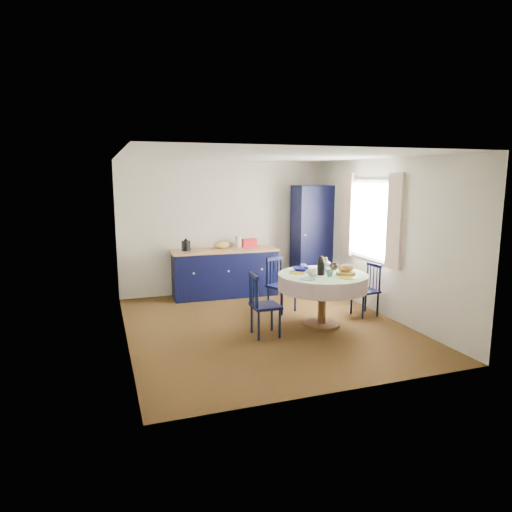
{
  "coord_description": "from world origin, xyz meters",
  "views": [
    {
      "loc": [
        -2.28,
        -6.16,
        2.22
      ],
      "look_at": [
        -0.07,
        0.2,
        1.04
      ],
      "focal_mm": 32.0,
      "sensor_mm": 36.0,
      "label": 1
    }
  ],
  "objects": [
    {
      "name": "floor",
      "position": [
        0.0,
        0.0,
        0.0
      ],
      "size": [
        4.5,
        4.5,
        0.0
      ],
      "primitive_type": "plane",
      "color": "black",
      "rests_on": "ground"
    },
    {
      "name": "ceiling",
      "position": [
        0.0,
        0.0,
        2.5
      ],
      "size": [
        4.5,
        4.5,
        0.0
      ],
      "primitive_type": "plane",
      "rotation": [
        3.14,
        0.0,
        0.0
      ],
      "color": "white",
      "rests_on": "wall_back"
    },
    {
      "name": "wall_back",
      "position": [
        0.0,
        2.25,
        1.25
      ],
      "size": [
        4.0,
        0.02,
        2.5
      ],
      "primitive_type": "cube",
      "color": "silver",
      "rests_on": "floor"
    },
    {
      "name": "wall_left",
      "position": [
        -2.0,
        0.0,
        1.25
      ],
      "size": [
        0.02,
        4.5,
        2.5
      ],
      "primitive_type": "cube",
      "color": "silver",
      "rests_on": "floor"
    },
    {
      "name": "wall_right",
      "position": [
        2.0,
        0.0,
        1.25
      ],
      "size": [
        0.02,
        4.5,
        2.5
      ],
      "primitive_type": "cube",
      "color": "silver",
      "rests_on": "floor"
    },
    {
      "name": "window",
      "position": [
        1.95,
        0.3,
        1.52
      ],
      "size": [
        0.1,
        1.74,
        1.45
      ],
      "color": "white",
      "rests_on": "wall_right"
    },
    {
      "name": "kitchen_counter",
      "position": [
        -0.1,
        1.9,
        0.46
      ],
      "size": [
        2.0,
        0.68,
        1.12
      ],
      "rotation": [
        0.0,
        0.0,
        -0.03
      ],
      "color": "black",
      "rests_on": "floor"
    },
    {
      "name": "pantry_cabinet",
      "position": [
        1.66,
        1.85,
        1.02
      ],
      "size": [
        0.72,
        0.53,
        2.04
      ],
      "rotation": [
        0.0,
        0.0,
        0.02
      ],
      "color": "black",
      "rests_on": "floor"
    },
    {
      "name": "dining_table",
      "position": [
        0.81,
        -0.28,
        0.67
      ],
      "size": [
        1.32,
        1.32,
        1.08
      ],
      "color": "brown",
      "rests_on": "floor"
    },
    {
      "name": "chair_left",
      "position": [
        -0.18,
        -0.39,
        0.46
      ],
      "size": [
        0.39,
        0.41,
        0.9
      ],
      "rotation": [
        0.0,
        0.0,
        1.54
      ],
      "color": "black",
      "rests_on": "floor"
    },
    {
      "name": "chair_far",
      "position": [
        0.5,
        0.65,
        0.46
      ],
      "size": [
        0.53,
        0.52,
        0.9
      ],
      "rotation": [
        0.0,
        0.0,
        0.45
      ],
      "color": "black",
      "rests_on": "floor"
    },
    {
      "name": "chair_right",
      "position": [
        1.74,
        -0.01,
        0.43
      ],
      "size": [
        0.39,
        0.41,
        0.84
      ],
      "rotation": [
        0.0,
        0.0,
        -1.48
      ],
      "color": "black",
      "rests_on": "floor"
    },
    {
      "name": "mug_a",
      "position": [
        0.58,
        -0.36,
        0.85
      ],
      "size": [
        0.12,
        0.12,
        0.1
      ],
      "primitive_type": "imported",
      "color": "silver",
      "rests_on": "dining_table"
    },
    {
      "name": "mug_b",
      "position": [
        0.81,
        -0.47,
        0.85
      ],
      "size": [
        0.11,
        0.11,
        0.1
      ],
      "primitive_type": "imported",
      "color": "#2E695B",
      "rests_on": "dining_table"
    },
    {
      "name": "mug_c",
      "position": [
        1.09,
        -0.09,
        0.85
      ],
      "size": [
        0.13,
        0.13,
        0.1
      ],
      "primitive_type": "imported",
      "color": "black",
      "rests_on": "dining_table"
    },
    {
      "name": "mug_d",
      "position": [
        0.67,
        0.11,
        0.84
      ],
      "size": [
        0.09,
        0.09,
        0.08
      ],
      "primitive_type": "imported",
      "color": "silver",
      "rests_on": "dining_table"
    },
    {
      "name": "cobalt_bowl",
      "position": [
        0.58,
        0.02,
        0.83
      ],
      "size": [
        0.25,
        0.25,
        0.06
      ],
      "primitive_type": "imported",
      "color": "navy",
      "rests_on": "dining_table"
    }
  ]
}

